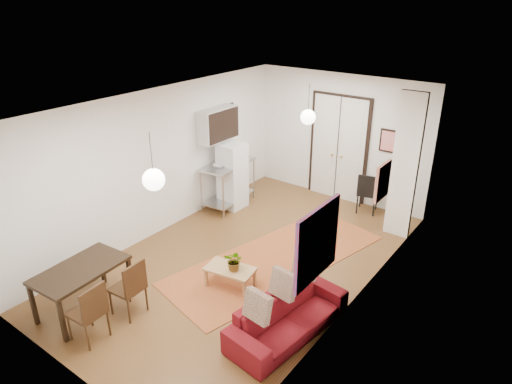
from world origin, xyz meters
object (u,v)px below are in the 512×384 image
Objects in this scene: dining_table at (81,273)px; black_side_chair at (370,188)px; coffee_table at (230,271)px; fridge at (232,176)px; dining_chair_near at (131,280)px; dining_chair_far at (92,304)px; sofa at (288,316)px; kitchen_counter at (228,177)px.

dining_table is 1.51× the size of black_side_chair.
coffee_table is 0.62× the size of dining_table.
fridge is 1.06× the size of dining_table.
dining_chair_near is 1.00× the size of dining_chair_far.
black_side_chair is (2.08, 5.85, -0.12)m from dining_table.
sofa is 1.40× the size of kitchen_counter.
fridge reaches higher than coffee_table.
dining_table reaches higher than coffee_table.
dining_chair_far is at bearing 134.70° from sofa.
dining_table is at bearing 56.97° from black_side_chair.
black_side_chair is (1.48, 5.41, 0.01)m from dining_chair_near.
dining_chair_far is at bearing 62.93° from black_side_chair.
kitchen_counter reaches higher than coffee_table.
dining_chair_far is (-2.19, -1.67, 0.25)m from sofa.
fridge is 4.25m from dining_table.
dining_chair_near is 1.00× the size of black_side_chair.
black_side_chair is (0.66, 4.07, 0.23)m from coffee_table.
black_side_chair is at bearing 162.56° from dining_chair_far.
coffee_table is 0.94× the size of dining_chair_far.
kitchen_counter is 4.25m from dining_table.
dining_chair_far is at bearing -111.95° from coffee_table.
dining_table is at bearing -128.61° from coffee_table.
coffee_table is at bearing 144.61° from dining_chair_near.
fridge reaches higher than dining_chair_far.
fridge is at bearing -167.60° from dining_chair_near.
kitchen_counter reaches higher than dining_chair_near.
dining_chair_far is 6.28m from black_side_chair.
kitchen_counter is 3.16m from black_side_chair.
dining_table is at bearing -87.21° from kitchen_counter.
black_side_chair is at bearing 80.85° from coffee_table.
black_side_chair is at bearing 160.88° from dining_chair_near.
fridge is 3.94m from dining_chair_near.
dining_chair_far is at bearing -80.29° from kitchen_counter.
dining_chair_far is (1.10, -4.48, -0.21)m from fridge.
black_side_chair is (1.48, 6.11, 0.01)m from dining_chair_far.
dining_chair_far is 1.00× the size of black_side_chair.
sofa is at bearing -14.93° from coffee_table.
dining_table is (-1.42, -1.78, 0.35)m from coffee_table.
fridge reaches higher than sofa.
dining_table is 0.67m from dining_chair_far.
sofa is 4.50m from black_side_chair.
dining_chair_near is at bearing -71.68° from fridge.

